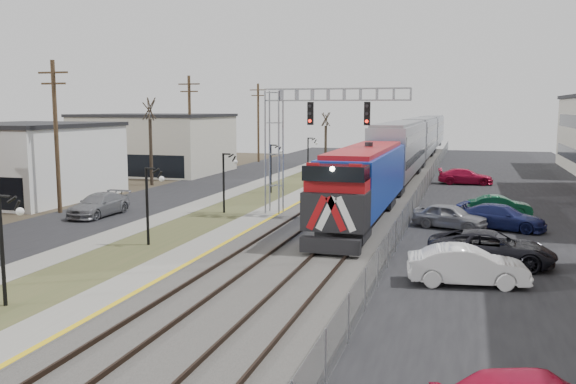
% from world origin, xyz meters
% --- Properties ---
extents(street_west, '(7.00, 120.00, 0.04)m').
position_xyz_m(street_west, '(-11.50, 35.00, 0.02)').
color(street_west, black).
rests_on(street_west, ground).
extents(sidewalk, '(2.00, 120.00, 0.08)m').
position_xyz_m(sidewalk, '(-7.00, 35.00, 0.04)').
color(sidewalk, gray).
rests_on(sidewalk, ground).
extents(grass_median, '(4.00, 120.00, 0.06)m').
position_xyz_m(grass_median, '(-4.00, 35.00, 0.03)').
color(grass_median, '#434B28').
rests_on(grass_median, ground).
extents(platform, '(2.00, 120.00, 0.24)m').
position_xyz_m(platform, '(-1.00, 35.00, 0.12)').
color(platform, gray).
rests_on(platform, ground).
extents(ballast_bed, '(8.00, 120.00, 0.20)m').
position_xyz_m(ballast_bed, '(4.00, 35.00, 0.10)').
color(ballast_bed, '#595651').
rests_on(ballast_bed, ground).
extents(parking_lot, '(16.00, 120.00, 0.04)m').
position_xyz_m(parking_lot, '(16.00, 35.00, 0.02)').
color(parking_lot, black).
rests_on(parking_lot, ground).
extents(platform_edge, '(0.24, 120.00, 0.01)m').
position_xyz_m(platform_edge, '(-0.12, 35.00, 0.24)').
color(platform_edge, gold).
rests_on(platform_edge, platform).
extents(track_near, '(1.58, 120.00, 0.15)m').
position_xyz_m(track_near, '(2.00, 35.00, 0.28)').
color(track_near, '#2D2119').
rests_on(track_near, ballast_bed).
extents(track_far, '(1.58, 120.00, 0.15)m').
position_xyz_m(track_far, '(5.50, 35.00, 0.28)').
color(track_far, '#2D2119').
rests_on(track_far, ballast_bed).
extents(train, '(3.00, 85.85, 5.33)m').
position_xyz_m(train, '(5.50, 62.11, 2.92)').
color(train, '#1436A8').
rests_on(train, ground).
extents(signal_gantry, '(9.00, 1.07, 8.15)m').
position_xyz_m(signal_gantry, '(1.22, 27.99, 5.59)').
color(signal_gantry, gray).
rests_on(signal_gantry, ground).
extents(lampposts, '(0.14, 62.14, 4.00)m').
position_xyz_m(lampposts, '(-4.00, 18.29, 2.00)').
color(lampposts, black).
rests_on(lampposts, ground).
extents(utility_poles, '(0.28, 80.28, 10.00)m').
position_xyz_m(utility_poles, '(-14.50, 25.00, 5.00)').
color(utility_poles, '#4C3823').
rests_on(utility_poles, ground).
extents(fence, '(0.04, 120.00, 1.60)m').
position_xyz_m(fence, '(8.20, 35.00, 0.80)').
color(fence, gray).
rests_on(fence, ground).
extents(bare_trees, '(12.30, 42.30, 5.95)m').
position_xyz_m(bare_trees, '(-12.66, 38.91, 2.70)').
color(bare_trees, '#382D23').
rests_on(bare_trees, ground).
extents(car_lot_b, '(4.80, 2.22, 1.53)m').
position_xyz_m(car_lot_b, '(11.53, 15.35, 0.76)').
color(car_lot_b, white).
rests_on(car_lot_b, ground).
extents(car_lot_c, '(5.55, 2.72, 1.52)m').
position_xyz_m(car_lot_c, '(12.52, 18.80, 0.76)').
color(car_lot_c, black).
rests_on(car_lot_c, ground).
extents(car_lot_d, '(5.21, 3.27, 1.41)m').
position_xyz_m(car_lot_d, '(13.39, 27.41, 0.70)').
color(car_lot_d, navy).
rests_on(car_lot_d, ground).
extents(car_lot_e, '(4.54, 2.91, 1.44)m').
position_xyz_m(car_lot_e, '(10.52, 26.82, 0.72)').
color(car_lot_e, gray).
rests_on(car_lot_e, ground).
extents(car_lot_f, '(4.04, 1.70, 1.30)m').
position_xyz_m(car_lot_f, '(13.46, 32.06, 0.65)').
color(car_lot_f, '#0E482A').
rests_on(car_lot_f, ground).
extents(car_street_b, '(2.18, 5.03, 1.44)m').
position_xyz_m(car_street_b, '(-11.30, 24.67, 0.72)').
color(car_street_b, slate).
rests_on(car_street_b, ground).
extents(car_lot_g, '(4.99, 2.29, 1.41)m').
position_xyz_m(car_lot_g, '(11.23, 48.47, 0.71)').
color(car_lot_g, '#B30D34').
rests_on(car_lot_g, ground).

